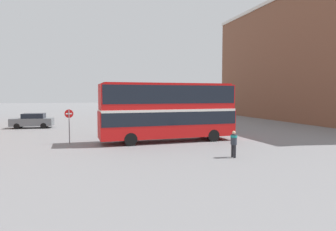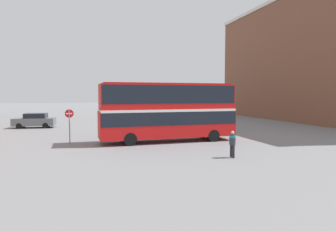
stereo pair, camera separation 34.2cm
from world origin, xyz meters
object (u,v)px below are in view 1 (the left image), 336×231
pedestrian_foreground (234,141)px  parked_car_kerb_near (193,115)px  double_decker_bus (168,108)px  no_entry_sign (69,121)px  parked_car_side_street (32,121)px  parked_car_kerb_far (195,119)px

pedestrian_foreground → parked_car_kerb_near: size_ratio=0.37×
double_decker_bus → parked_car_kerb_near: bearing=61.3°
pedestrian_foreground → no_entry_sign: no_entry_sign is taller
parked_car_side_street → no_entry_sign: (4.34, -12.48, 0.94)m
parked_car_kerb_near → parked_car_side_street: 21.29m
parked_car_kerb_far → parked_car_side_street: bearing=171.7°
parked_car_kerb_near → no_entry_sign: size_ratio=1.66×
parked_car_kerb_far → parked_car_side_street: 18.83m
double_decker_bus → parked_car_kerb_far: double_decker_bus is taller
parked_car_side_street → pedestrian_foreground: bearing=129.6°
parked_car_side_street → parked_car_kerb_near: bearing=-163.6°
double_decker_bus → parked_car_kerb_near: 19.90m
parked_car_kerb_far → no_entry_sign: no_entry_sign is taller
pedestrian_foreground → parked_car_side_street: 24.75m
pedestrian_foreground → parked_car_side_street: (-13.91, 20.48, -0.15)m
double_decker_bus → parked_car_kerb_far: bearing=57.6°
pedestrian_foreground → parked_car_kerb_far: 19.04m
no_entry_sign → pedestrian_foreground: bearing=-39.9°
double_decker_bus → parked_car_side_street: size_ratio=2.37×
parked_car_kerb_far → parked_car_side_street: (-18.72, 2.05, 0.10)m
pedestrian_foreground → parked_car_kerb_near: (6.98, 24.56, -0.20)m
double_decker_bus → parked_car_kerb_far: (6.86, 11.50, -1.92)m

